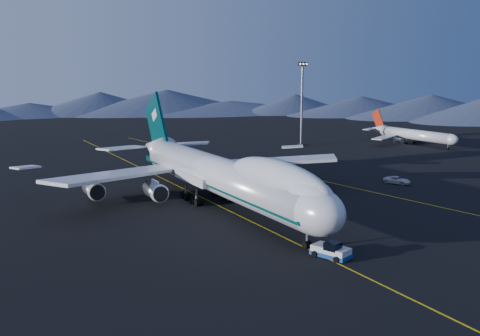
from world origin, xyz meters
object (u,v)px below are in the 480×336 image
second_jet (412,134)px  floodlight_mast (302,104)px  pushback_tug (331,252)px  service_van (397,180)px  boeing_747 (220,174)px

second_jet → floodlight_mast: (-34.10, 15.35, 10.41)m
pushback_tug → floodlight_mast: bearing=37.8°
service_van → pushback_tug: bearing=-167.7°
pushback_tug → floodlight_mast: size_ratio=0.21×
floodlight_mast → boeing_747: bearing=-134.5°
pushback_tug → floodlight_mast: 110.46m
boeing_747 → floodlight_mast: 86.34m
floodlight_mast → service_van: bearing=-106.2°
floodlight_mast → second_jet: bearing=-24.2°
pushback_tug → floodlight_mast: (59.54, 92.13, 12.99)m
boeing_747 → pushback_tug: 31.23m
service_van → floodlight_mast: 65.53m
pushback_tug → second_jet: second_jet is taller
service_van → boeing_747: bearing=155.7°
boeing_747 → service_van: (42.30, -0.34, -5.03)m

